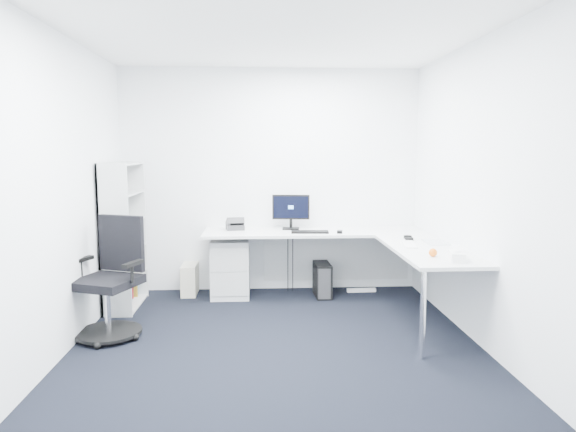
{
  "coord_description": "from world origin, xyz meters",
  "views": [
    {
      "loc": [
        -0.15,
        -4.17,
        1.72
      ],
      "look_at": [
        0.15,
        1.05,
        1.05
      ],
      "focal_mm": 32.0,
      "sensor_mm": 36.0,
      "label": 1
    }
  ],
  "objects": [
    {
      "name": "ground",
      "position": [
        0.0,
        0.0,
        0.0
      ],
      "size": [
        4.2,
        4.2,
        0.0
      ],
      "primitive_type": "plane",
      "color": "black"
    },
    {
      "name": "black_keyboard",
      "position": [
        0.43,
        1.6,
        0.79
      ],
      "size": [
        0.43,
        0.18,
        0.02
      ],
      "primitive_type": "cube",
      "rotation": [
        0.0,
        0.0,
        -0.06
      ],
      "color": "black",
      "rests_on": "l_desk"
    },
    {
      "name": "power_strip",
      "position": [
        1.1,
        1.88,
        0.02
      ],
      "size": [
        0.36,
        0.07,
        0.04
      ],
      "primitive_type": "cube",
      "rotation": [
        0.0,
        0.0,
        0.04
      ],
      "color": "white",
      "rests_on": "ground"
    },
    {
      "name": "white_keyboard",
      "position": [
        1.35,
        0.78,
        0.79
      ],
      "size": [
        0.18,
        0.42,
        0.01
      ],
      "primitive_type": "cube",
      "rotation": [
        0.0,
        0.0,
        -0.16
      ],
      "color": "white",
      "rests_on": "l_desk"
    },
    {
      "name": "l_desk",
      "position": [
        0.55,
        1.4,
        0.39
      ],
      "size": [
        2.68,
        1.5,
        0.78
      ],
      "primitive_type": null,
      "color": "silver",
      "rests_on": "ground"
    },
    {
      "name": "mouse",
      "position": [
        0.77,
        1.55,
        0.8
      ],
      "size": [
        0.08,
        0.11,
        0.03
      ],
      "primitive_type": "cube",
      "rotation": [
        0.0,
        0.0,
        -0.21
      ],
      "color": "black",
      "rests_on": "l_desk"
    },
    {
      "name": "beige_pc_tower",
      "position": [
        -0.98,
        1.9,
        0.18
      ],
      "size": [
        0.17,
        0.38,
        0.36
      ],
      "primitive_type": "cube",
      "rotation": [
        0.0,
        0.0,
        -0.0
      ],
      "color": "beige",
      "rests_on": "ground"
    },
    {
      "name": "wall_front",
      "position": [
        0.0,
        -2.1,
        1.35
      ],
      "size": [
        3.6,
        0.02,
        2.7
      ],
      "primitive_type": "cube",
      "color": "white",
      "rests_on": "ground"
    },
    {
      "name": "black_pc_tower",
      "position": [
        0.6,
        1.73,
        0.2
      ],
      "size": [
        0.19,
        0.41,
        0.39
      ],
      "primitive_type": "cube",
      "rotation": [
        0.0,
        0.0,
        0.04
      ],
      "color": "black",
      "rests_on": "ground"
    },
    {
      "name": "wall_left",
      "position": [
        -1.8,
        0.0,
        1.35
      ],
      "size": [
        0.02,
        4.2,
        2.7
      ],
      "primitive_type": "cube",
      "color": "white",
      "rests_on": "ground"
    },
    {
      "name": "drawer_pedestal",
      "position": [
        -0.49,
        1.83,
        0.34
      ],
      "size": [
        0.44,
        0.55,
        0.68
      ],
      "primitive_type": "cube",
      "color": "silver",
      "rests_on": "ground"
    },
    {
      "name": "ceiling",
      "position": [
        0.0,
        0.0,
        2.7
      ],
      "size": [
        4.2,
        4.2,
        0.0
      ],
      "primitive_type": "plane",
      "color": "white"
    },
    {
      "name": "wall_right",
      "position": [
        1.8,
        0.0,
        1.35
      ],
      "size": [
        0.02,
        4.2,
        2.7
      ],
      "primitive_type": "cube",
      "color": "white",
      "rests_on": "ground"
    },
    {
      "name": "desk_phone",
      "position": [
        -0.43,
        1.89,
        0.86
      ],
      "size": [
        0.24,
        0.24,
        0.14
      ],
      "primitive_type": null,
      "rotation": [
        0.0,
        0.0,
        0.17
      ],
      "color": "#2C2C2F",
      "rests_on": "l_desk"
    },
    {
      "name": "orange_fruit",
      "position": [
        1.39,
        0.21,
        0.82
      ],
      "size": [
        0.07,
        0.07,
        0.07
      ],
      "primitive_type": "sphere",
      "color": "orange",
      "rests_on": "l_desk"
    },
    {
      "name": "bookshelf",
      "position": [
        -1.62,
        1.45,
        0.8
      ],
      "size": [
        0.31,
        0.8,
        1.59
      ],
      "primitive_type": null,
      "color": "#B8BABA",
      "rests_on": "ground"
    },
    {
      "name": "task_chair",
      "position": [
        -1.55,
        0.49,
        0.56
      ],
      "size": [
        0.81,
        0.81,
        1.11
      ],
      "primitive_type": null,
      "rotation": [
        0.0,
        0.0,
        -0.37
      ],
      "color": "black",
      "rests_on": "ground"
    },
    {
      "name": "tissue_box",
      "position": [
        1.54,
        0.04,
        0.82
      ],
      "size": [
        0.16,
        0.24,
        0.08
      ],
      "primitive_type": "cube",
      "rotation": [
        0.0,
        0.0,
        -0.22
      ],
      "color": "white",
      "rests_on": "l_desk"
    },
    {
      "name": "headphones",
      "position": [
        1.43,
        1.09,
        0.81
      ],
      "size": [
        0.16,
        0.22,
        0.05
      ],
      "primitive_type": null,
      "rotation": [
        0.0,
        0.0,
        -0.17
      ],
      "color": "black",
      "rests_on": "l_desk"
    },
    {
      "name": "monitor",
      "position": [
        0.23,
        1.87,
        1.0
      ],
      "size": [
        0.46,
        0.19,
        0.43
      ],
      "primitive_type": null,
      "rotation": [
        0.0,
        0.0,
        -0.11
      ],
      "color": "black",
      "rests_on": "l_desk"
    },
    {
      "name": "wall_back",
      "position": [
        0.0,
        2.1,
        1.35
      ],
      "size": [
        3.6,
        0.02,
        2.7
      ],
      "primitive_type": "cube",
      "color": "white",
      "rests_on": "ground"
    },
    {
      "name": "laptop",
      "position": [
        1.65,
        0.88,
        0.9
      ],
      "size": [
        0.32,
        0.32,
        0.22
      ],
      "primitive_type": null,
      "rotation": [
        0.0,
        0.0,
        -0.03
      ],
      "color": "silver",
      "rests_on": "l_desk"
    }
  ]
}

